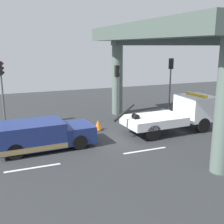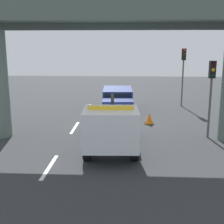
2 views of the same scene
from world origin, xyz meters
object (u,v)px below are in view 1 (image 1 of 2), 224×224
(traffic_light_near, at_px, (2,80))
(traffic_cone_orange, at_px, (98,125))
(towed_van_green, at_px, (42,135))
(traffic_light_mid, at_px, (171,73))
(traffic_light_far, at_px, (117,80))
(tow_truck_white, at_px, (179,113))

(traffic_light_near, distance_m, traffic_cone_orange, 7.22)
(towed_van_green, bearing_deg, traffic_light_near, 109.24)
(towed_van_green, height_order, traffic_cone_orange, towed_van_green)
(towed_van_green, distance_m, traffic_light_mid, 13.04)
(traffic_light_near, distance_m, traffic_light_far, 8.51)
(traffic_light_near, xyz_separation_m, traffic_cone_orange, (5.84, -2.99, -3.01))
(traffic_light_far, height_order, traffic_cone_orange, traffic_light_far)
(traffic_light_near, distance_m, traffic_light_mid, 13.50)
(traffic_light_near, bearing_deg, traffic_cone_orange, -27.15)
(traffic_light_mid, xyz_separation_m, traffic_cone_orange, (-7.66, -2.99, -2.99))
(traffic_light_mid, bearing_deg, traffic_cone_orange, -158.68)
(traffic_light_mid, bearing_deg, towed_van_green, -156.24)
(tow_truck_white, relative_size, traffic_light_near, 1.58)
(towed_van_green, xyz_separation_m, traffic_cone_orange, (4.04, 2.16, -0.44))
(tow_truck_white, height_order, traffic_light_near, traffic_light_near)
(traffic_light_far, relative_size, traffic_light_mid, 0.90)
(tow_truck_white, distance_m, traffic_light_mid, 6.14)
(traffic_light_near, height_order, traffic_cone_orange, traffic_light_near)
(traffic_light_near, bearing_deg, towed_van_green, -70.76)
(towed_van_green, bearing_deg, traffic_light_mid, 23.76)
(towed_van_green, relative_size, traffic_light_far, 1.28)
(towed_van_green, relative_size, traffic_light_mid, 1.15)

